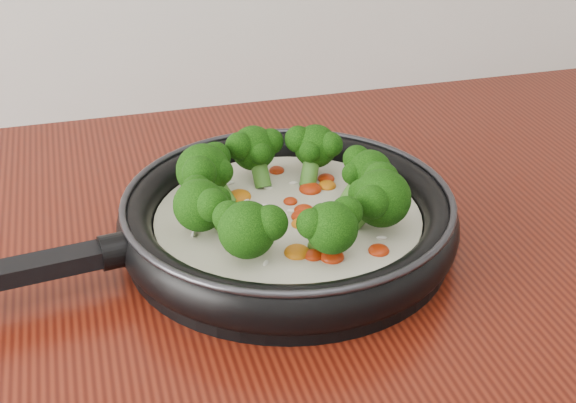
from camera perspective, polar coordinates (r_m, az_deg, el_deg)
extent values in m
cylinder|color=black|center=(0.81, 0.00, -2.73)|extent=(0.35, 0.35, 0.01)
torus|color=black|center=(0.79, 0.00, -1.22)|extent=(0.37, 0.37, 0.03)
torus|color=#2D2D33|center=(0.78, 0.00, 0.20)|extent=(0.36, 0.36, 0.01)
cube|color=black|center=(0.74, -18.49, -4.68)|extent=(0.20, 0.05, 0.02)
cylinder|color=black|center=(0.75, -11.96, -3.39)|extent=(0.03, 0.04, 0.03)
cylinder|color=beige|center=(0.80, 0.00, -1.67)|extent=(0.29, 0.29, 0.02)
ellipsoid|color=#A82508|center=(0.80, 1.13, -0.64)|extent=(0.03, 0.03, 0.01)
ellipsoid|color=#A82508|center=(0.79, 0.92, -1.07)|extent=(0.02, 0.02, 0.01)
ellipsoid|color=#CE690D|center=(0.84, 2.78, 1.13)|extent=(0.02, 0.02, 0.01)
ellipsoid|color=#A82508|center=(0.76, -2.16, -2.37)|extent=(0.03, 0.03, 0.01)
ellipsoid|color=#A82508|center=(0.73, 3.12, -3.92)|extent=(0.03, 0.03, 0.01)
ellipsoid|color=#CE690D|center=(0.77, 0.86, -1.59)|extent=(0.02, 0.02, 0.01)
ellipsoid|color=#A82508|center=(0.73, 1.81, -3.82)|extent=(0.02, 0.02, 0.01)
ellipsoid|color=#A82508|center=(0.81, 0.17, 0.01)|extent=(0.02, 0.02, 0.01)
ellipsoid|color=#CE690D|center=(0.80, -4.10, -0.67)|extent=(0.03, 0.03, 0.01)
ellipsoid|color=#A82508|center=(0.86, 2.70, 1.62)|extent=(0.02, 0.02, 0.01)
ellipsoid|color=#A82508|center=(0.83, 4.78, 0.61)|extent=(0.02, 0.02, 0.01)
ellipsoid|color=#CE690D|center=(0.82, -3.45, 0.35)|extent=(0.03, 0.03, 0.01)
ellipsoid|color=#A82508|center=(0.74, 6.42, -3.46)|extent=(0.02, 0.02, 0.01)
ellipsoid|color=#A82508|center=(0.84, 1.59, 0.88)|extent=(0.03, 0.03, 0.01)
ellipsoid|color=#CE690D|center=(0.73, 0.63, -3.61)|extent=(0.03, 0.03, 0.01)
ellipsoid|color=#A82508|center=(0.87, -0.80, 2.20)|extent=(0.02, 0.02, 0.01)
ellipsoid|color=#A82508|center=(0.76, -3.27, -2.43)|extent=(0.02, 0.02, 0.01)
ellipsoid|color=#CE690D|center=(0.86, 4.78, 1.52)|extent=(0.02, 0.02, 0.01)
ellipsoid|color=white|center=(0.72, -1.58, -4.37)|extent=(0.01, 0.01, 0.00)
ellipsoid|color=white|center=(0.79, -5.80, -1.11)|extent=(0.01, 0.01, 0.00)
ellipsoid|color=white|center=(0.76, 6.62, -2.55)|extent=(0.01, 0.01, 0.00)
ellipsoid|color=white|center=(0.79, -0.40, -0.87)|extent=(0.01, 0.01, 0.00)
ellipsoid|color=white|center=(0.76, -3.89, -2.05)|extent=(0.01, 0.01, 0.00)
ellipsoid|color=white|center=(0.82, -2.97, 0.09)|extent=(0.01, 0.01, 0.00)
ellipsoid|color=white|center=(0.81, -1.72, -0.30)|extent=(0.01, 0.00, 0.00)
ellipsoid|color=white|center=(0.84, 2.14, 1.07)|extent=(0.01, 0.01, 0.00)
ellipsoid|color=white|center=(0.85, -4.13, 1.31)|extent=(0.01, 0.01, 0.00)
ellipsoid|color=white|center=(0.78, -0.20, -1.44)|extent=(0.01, 0.01, 0.00)
ellipsoid|color=white|center=(0.79, -0.54, -1.06)|extent=(0.01, 0.01, 0.00)
ellipsoid|color=white|center=(0.82, -3.23, 0.28)|extent=(0.01, 0.01, 0.00)
ellipsoid|color=white|center=(0.84, -1.42, 0.95)|extent=(0.01, 0.01, 0.00)
ellipsoid|color=white|center=(0.78, 3.69, -1.41)|extent=(0.01, 0.00, 0.00)
ellipsoid|color=white|center=(0.76, -6.69, -2.31)|extent=(0.01, 0.01, 0.00)
ellipsoid|color=white|center=(0.85, 0.38, 1.32)|extent=(0.01, 0.01, 0.00)
ellipsoid|color=white|center=(0.75, -1.27, -2.51)|extent=(0.01, 0.01, 0.00)
ellipsoid|color=white|center=(0.76, -3.04, -2.27)|extent=(0.01, 0.01, 0.00)
ellipsoid|color=white|center=(0.79, -0.14, -1.01)|extent=(0.01, 0.01, 0.00)
ellipsoid|color=white|center=(0.80, -0.87, -0.51)|extent=(0.01, 0.01, 0.00)
ellipsoid|color=white|center=(0.76, 4.45, -2.62)|extent=(0.01, 0.01, 0.00)
ellipsoid|color=white|center=(0.80, 0.28, -0.66)|extent=(0.01, 0.01, 0.00)
cylinder|color=#4B862B|center=(0.81, 4.69, 0.80)|extent=(0.03, 0.02, 0.04)
sphere|color=black|center=(0.81, 5.78, 2.07)|extent=(0.05, 0.05, 0.05)
sphere|color=black|center=(0.82, 4.87, 3.01)|extent=(0.03, 0.03, 0.03)
sphere|color=black|center=(0.79, 6.11, 1.89)|extent=(0.03, 0.03, 0.03)
sphere|color=black|center=(0.80, 4.62, 1.97)|extent=(0.03, 0.03, 0.02)
cylinder|color=#4B862B|center=(0.84, 1.58, 2.27)|extent=(0.03, 0.04, 0.04)
sphere|color=black|center=(0.85, 1.95, 3.93)|extent=(0.05, 0.05, 0.05)
sphere|color=black|center=(0.85, 0.72, 4.42)|extent=(0.03, 0.03, 0.03)
sphere|color=black|center=(0.84, 3.00, 4.03)|extent=(0.03, 0.03, 0.03)
sphere|color=black|center=(0.83, 1.58, 3.55)|extent=(0.03, 0.03, 0.02)
cylinder|color=#4B862B|center=(0.84, -1.99, 2.17)|extent=(0.02, 0.04, 0.04)
sphere|color=black|center=(0.85, -2.45, 3.79)|extent=(0.05, 0.05, 0.05)
sphere|color=black|center=(0.83, -3.45, 3.91)|extent=(0.03, 0.03, 0.03)
sphere|color=black|center=(0.85, -1.24, 4.26)|extent=(0.03, 0.03, 0.03)
sphere|color=black|center=(0.83, -1.99, 3.42)|extent=(0.03, 0.03, 0.02)
cylinder|color=#4B862B|center=(0.81, -4.83, 0.82)|extent=(0.04, 0.03, 0.04)
sphere|color=black|center=(0.81, -6.01, 2.19)|extent=(0.06, 0.06, 0.05)
sphere|color=black|center=(0.78, -6.28, 2.01)|extent=(0.04, 0.04, 0.03)
sphere|color=black|center=(0.82, -5.16, 3.13)|extent=(0.04, 0.04, 0.03)
sphere|color=black|center=(0.80, -4.83, 2.11)|extent=(0.03, 0.03, 0.03)
cylinder|color=#4B862B|center=(0.76, -4.96, -1.20)|extent=(0.04, 0.02, 0.04)
sphere|color=black|center=(0.75, -6.26, -0.27)|extent=(0.06, 0.06, 0.05)
sphere|color=black|center=(0.73, -5.36, -0.26)|extent=(0.03, 0.03, 0.03)
sphere|color=black|center=(0.76, -6.46, 0.82)|extent=(0.03, 0.03, 0.03)
sphere|color=black|center=(0.75, -4.95, 0.16)|extent=(0.03, 0.03, 0.02)
cylinder|color=#4B862B|center=(0.73, -2.27, -2.62)|extent=(0.03, 0.04, 0.04)
sphere|color=black|center=(0.70, -2.91, -2.01)|extent=(0.06, 0.06, 0.05)
sphere|color=black|center=(0.70, -1.28, -1.52)|extent=(0.04, 0.04, 0.03)
sphere|color=black|center=(0.71, -4.18, -1.11)|extent=(0.03, 0.03, 0.03)
sphere|color=black|center=(0.72, -2.27, -1.17)|extent=(0.03, 0.03, 0.03)
cylinder|color=#4B862B|center=(0.73, 2.40, -2.54)|extent=(0.02, 0.04, 0.04)
sphere|color=black|center=(0.70, 3.11, -1.86)|extent=(0.05, 0.05, 0.05)
sphere|color=black|center=(0.71, 4.16, -0.76)|extent=(0.03, 0.03, 0.03)
sphere|color=black|center=(0.69, 1.68, -1.58)|extent=(0.03, 0.03, 0.03)
sphere|color=black|center=(0.71, 2.44, -1.03)|extent=(0.03, 0.03, 0.02)
cylinder|color=#4B862B|center=(0.76, 5.21, -0.86)|extent=(0.04, 0.03, 0.04)
sphere|color=black|center=(0.75, 6.64, 0.24)|extent=(0.06, 0.06, 0.05)
sphere|color=black|center=(0.77, 6.60, 1.55)|extent=(0.04, 0.04, 0.03)
sphere|color=black|center=(0.73, 5.97, -0.02)|extent=(0.04, 0.04, 0.03)
sphere|color=black|center=(0.75, 5.29, 0.60)|extent=(0.03, 0.03, 0.03)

